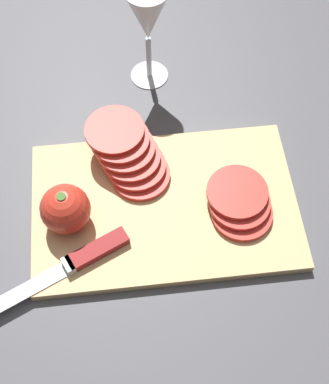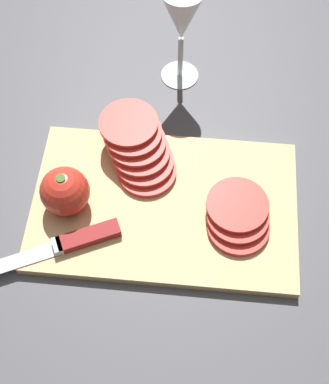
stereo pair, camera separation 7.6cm
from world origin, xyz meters
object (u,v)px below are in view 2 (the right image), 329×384
Objects in this scene: whole_tomato at (65,191)px; tomato_slice_stack_far at (138,147)px; wine_glass at (182,19)px; knife at (66,244)px; tomato_slice_stack_near at (238,216)px.

whole_tomato is 0.50× the size of tomato_slice_stack_far.
wine_glass is 0.38m from knife.
knife is (0.01, -0.07, -0.03)m from whole_tomato.
whole_tomato reaches higher than knife.
wine_glass is 2.49× the size of whole_tomato.
tomato_slice_stack_far reaches higher than tomato_slice_stack_near.
knife is 2.32× the size of tomato_slice_stack_near.
wine_glass is at bearing 110.38° from tomato_slice_stack_near.
tomato_slice_stack_near is (0.10, -0.28, -0.10)m from wine_glass.
whole_tomato is at bearing 178.82° from tomato_slice_stack_near.
tomato_slice_stack_far is (-0.05, -0.19, -0.08)m from wine_glass.
tomato_slice_stack_near is at bearing 169.65° from knife.
tomato_slice_stack_far is at bearing 148.05° from tomato_slice_stack_near.
wine_glass reaches higher than knife.
wine_glass is at bearing 62.65° from whole_tomato.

